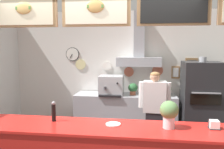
# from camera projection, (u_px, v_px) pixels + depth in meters

# --- Properties ---
(back_wall_assembly) EXTENTS (5.07, 2.75, 2.78)m
(back_wall_assembly) POSITION_uv_depth(u_px,v_px,m) (119.00, 67.00, 5.40)
(back_wall_assembly) COLOR gray
(back_wall_assembly) RESTS_ON ground_plane
(back_prep_counter) EXTENTS (2.22, 0.60, 0.90)m
(back_prep_counter) POSITION_uv_depth(u_px,v_px,m) (125.00, 114.00, 5.28)
(back_prep_counter) COLOR #A3A5AD
(back_prep_counter) RESTS_ON ground_plane
(pizza_oven) EXTENTS (0.75, 0.72, 1.75)m
(pizza_oven) POSITION_uv_depth(u_px,v_px,m) (201.00, 102.00, 4.81)
(pizza_oven) COLOR #232326
(pizza_oven) RESTS_ON ground_plane
(shop_worker) EXTENTS (0.54, 0.24, 1.53)m
(shop_worker) POSITION_uv_depth(u_px,v_px,m) (154.00, 113.00, 4.04)
(shop_worker) COLOR #232328
(shop_worker) RESTS_ON ground_plane
(espresso_machine) EXTENTS (0.53, 0.55, 0.42)m
(espresso_machine) POSITION_uv_depth(u_px,v_px,m) (112.00, 85.00, 5.22)
(espresso_machine) COLOR #B7BABF
(espresso_machine) RESTS_ON back_prep_counter
(potted_rosemary) EXTENTS (0.21, 0.21, 0.25)m
(potted_rosemary) POSITION_uv_depth(u_px,v_px,m) (133.00, 88.00, 5.18)
(potted_rosemary) COLOR #9E563D
(potted_rosemary) RESTS_ON back_prep_counter
(potted_thyme) EXTENTS (0.25, 0.25, 0.26)m
(potted_thyme) POSITION_uv_depth(u_px,v_px,m) (166.00, 89.00, 5.07)
(potted_thyme) COLOR #9E563D
(potted_thyme) RESTS_ON back_prep_counter
(pepper_grinder) EXTENTS (0.05, 0.05, 0.26)m
(pepper_grinder) POSITION_uv_depth(u_px,v_px,m) (54.00, 111.00, 3.01)
(pepper_grinder) COLOR black
(pepper_grinder) RESTS_ON service_counter
(condiment_plate) EXTENTS (0.18, 0.18, 0.01)m
(condiment_plate) POSITION_uv_depth(u_px,v_px,m) (113.00, 124.00, 2.89)
(condiment_plate) COLOR white
(condiment_plate) RESTS_ON service_counter
(napkin_holder) EXTENTS (0.13, 0.12, 0.11)m
(napkin_holder) POSITION_uv_depth(u_px,v_px,m) (214.00, 125.00, 2.75)
(napkin_holder) COLOR #262628
(napkin_holder) RESTS_ON service_counter
(basil_vase) EXTENTS (0.22, 0.22, 0.33)m
(basil_vase) POSITION_uv_depth(u_px,v_px,m) (169.00, 113.00, 2.75)
(basil_vase) COLOR silver
(basil_vase) RESTS_ON service_counter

